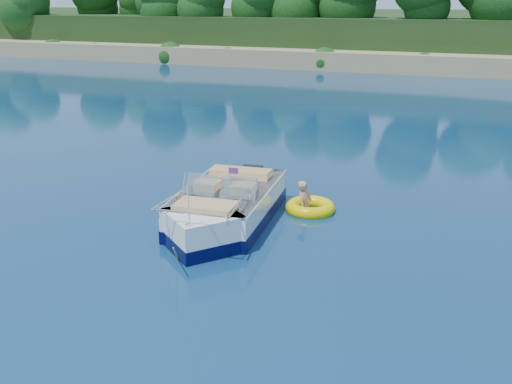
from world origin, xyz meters
TOP-DOWN VIEW (x-y plane):
  - ground at (0.00, 0.00)m, footprint 160.00×160.00m
  - shoreline at (0.00, 63.77)m, footprint 170.00×59.00m
  - motorboat at (0.62, 0.88)m, footprint 2.59×6.03m
  - tow_tube at (2.37, 2.71)m, footprint 1.50×1.50m
  - boy at (2.25, 2.61)m, footprint 0.43×0.81m

SIDE VIEW (x-z plane):
  - ground at x=0.00m, z-range 0.00..0.00m
  - boy at x=2.25m, z-range -0.76..0.76m
  - tow_tube at x=2.37m, z-range -0.09..0.27m
  - motorboat at x=0.62m, z-range -0.61..1.39m
  - shoreline at x=0.00m, z-range -2.02..3.98m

